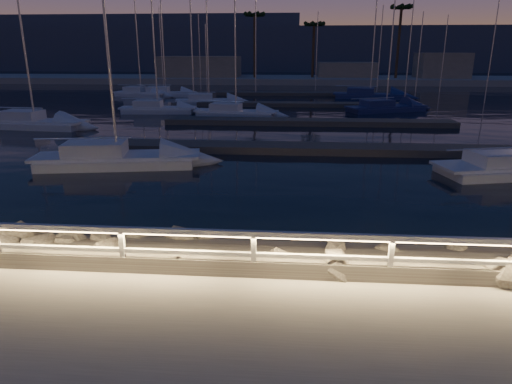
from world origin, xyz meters
TOP-DOWN VIEW (x-y plane):
  - ground at (0.00, 0.00)m, footprint 400.00×400.00m
  - harbor_water at (0.00, 31.22)m, footprint 400.00×440.00m
  - guard_rail at (-0.07, -0.00)m, footprint 44.11×0.12m
  - riprap at (3.03, 1.31)m, footprint 33.31×2.98m
  - floating_docks at (0.00, 32.50)m, footprint 22.00×36.00m
  - far_shore at (-0.12, 74.05)m, footprint 160.00×14.00m
  - palm_left at (-8.00, 72.00)m, footprint 3.00×3.00m
  - palm_center at (2.00, 73.00)m, footprint 3.00×3.00m
  - palm_right at (16.00, 72.00)m, footprint 3.00×3.00m
  - distant_hills at (-22.13, 133.69)m, footprint 230.00×37.50m
  - sailboat_a at (-20.21, 22.69)m, footprint 7.84×3.01m
  - sailboat_b at (-9.96, 11.96)m, footprint 8.21×3.69m
  - sailboat_e at (-13.65, 31.72)m, footprint 6.95×2.60m
  - sailboat_f at (-6.29, 30.02)m, footprint 7.33×3.08m
  - sailboat_g at (7.26, 34.46)m, footprint 7.91×4.93m
  - sailboat_i at (-20.19, 46.94)m, footprint 7.25×3.81m
  - sailboat_j at (-10.29, 39.15)m, footprint 7.25×3.27m
  - sailboat_k at (7.65, 46.86)m, footprint 8.85×4.06m
  - sailboat_m at (-17.13, 46.97)m, footprint 7.46×2.60m

SIDE VIEW (x-z plane):
  - harbor_water at x=0.00m, z-range -1.27..-0.67m
  - floating_docks at x=0.00m, z-range -0.60..-0.20m
  - sailboat_j at x=-10.29m, z-range -6.16..5.78m
  - sailboat_g at x=7.26m, z-range -6.72..6.35m
  - sailboat_f at x=-6.29m, z-range -6.24..5.87m
  - riprap at x=3.03m, z-range -0.84..0.49m
  - sailboat_e at x=-13.65m, z-range -6.00..5.65m
  - sailboat_i at x=-20.19m, z-range -6.15..5.82m
  - sailboat_k at x=7.65m, z-range -7.41..7.10m
  - sailboat_b at x=-9.96m, z-range -6.91..6.61m
  - sailboat_m at x=-17.13m, z-range -6.45..6.14m
  - sailboat_a at x=-20.21m, z-range -6.70..6.42m
  - ground at x=0.00m, z-range 0.00..0.00m
  - far_shore at x=-0.12m, z-range -2.31..2.89m
  - guard_rail at x=-0.07m, z-range 0.24..1.30m
  - distant_hills at x=-22.13m, z-range -4.26..13.74m
  - palm_center at x=2.00m, z-range 3.93..13.63m
  - palm_left at x=-8.00m, z-range 4.54..15.74m
  - palm_right at x=16.00m, z-range 4.93..17.13m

